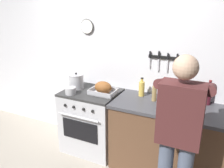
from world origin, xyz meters
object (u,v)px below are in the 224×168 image
(roasting_pan, at_px, (103,88))
(bottle_vinegar, at_px, (154,93))
(stove, at_px, (92,121))
(bottle_wine_red, at_px, (209,94))
(saucepan, at_px, (71,91))
(person_cook, at_px, (179,132))
(stock_pot, at_px, (76,81))
(cutting_board, at_px, (180,111))
(bottle_hot_sauce, at_px, (168,98))
(bottle_olive_oil, at_px, (197,98))
(bottle_cooking_oil, at_px, (142,88))

(roasting_pan, height_order, bottle_vinegar, bottle_vinegar)
(stove, relative_size, bottle_wine_red, 2.97)
(roasting_pan, bearing_deg, saucepan, -154.35)
(person_cook, height_order, bottle_wine_red, person_cook)
(stove, distance_m, saucepan, 0.57)
(stove, relative_size, stock_pot, 3.87)
(cutting_board, bearing_deg, bottle_hot_sauce, 135.96)
(stove, bearing_deg, bottle_olive_oil, 2.67)
(cutting_board, xyz_separation_m, bottle_olive_oil, (0.15, 0.19, 0.11))
(bottle_hot_sauce, bearing_deg, bottle_olive_oil, 2.51)
(saucepan, height_order, bottle_olive_oil, bottle_olive_oil)
(saucepan, distance_m, bottle_wine_red, 1.74)
(stock_pot, relative_size, bottle_vinegar, 0.94)
(roasting_pan, distance_m, bottle_hot_sauce, 0.85)
(bottle_cooking_oil, distance_m, bottle_olive_oil, 0.70)
(bottle_cooking_oil, height_order, bottle_olive_oil, bottle_olive_oil)
(cutting_board, bearing_deg, roasting_pan, 173.55)
(stove, relative_size, cutting_board, 2.50)
(stock_pot, bearing_deg, stove, -7.09)
(stock_pot, relative_size, saucepan, 1.58)
(roasting_pan, xyz_separation_m, bottle_vinegar, (0.68, 0.07, 0.02))
(person_cook, distance_m, bottle_hot_sauce, 0.75)
(stove, xyz_separation_m, bottle_olive_oil, (1.37, 0.06, 0.57))
(saucepan, bearing_deg, bottle_wine_red, 14.26)
(roasting_pan, bearing_deg, bottle_cooking_oil, 18.37)
(person_cook, xyz_separation_m, bottle_olive_oil, (0.06, 0.72, 0.07))
(bottle_olive_oil, bearing_deg, saucepan, -170.62)
(stock_pot, height_order, cutting_board, stock_pot)
(stove, bearing_deg, bottle_hot_sauce, 2.71)
(bottle_vinegar, bearing_deg, bottle_cooking_oil, 154.74)
(roasting_pan, relative_size, cutting_board, 0.98)
(saucepan, xyz_separation_m, bottle_vinegar, (1.07, 0.26, 0.06))
(stock_pot, distance_m, bottle_olive_oil, 1.62)
(cutting_board, distance_m, bottle_hot_sauce, 0.25)
(person_cook, xyz_separation_m, stock_pot, (-1.56, 0.68, 0.05))
(stove, bearing_deg, bottle_cooking_oil, 12.79)
(bottle_olive_oil, height_order, bottle_vinegar, bottle_olive_oil)
(cutting_board, relative_size, bottle_wine_red, 1.19)
(person_cook, distance_m, bottle_olive_oil, 0.72)
(stove, relative_size, bottle_cooking_oil, 3.61)
(cutting_board, bearing_deg, person_cook, -81.03)
(stove, relative_size, bottle_hot_sauce, 5.16)
(person_cook, bearing_deg, stock_pot, 70.18)
(stove, bearing_deg, bottle_vinegar, 4.05)
(stock_pot, bearing_deg, person_cook, -23.63)
(cutting_board, relative_size, bottle_hot_sauce, 2.07)
(bottle_vinegar, distance_m, bottle_wine_red, 0.63)
(bottle_olive_oil, bearing_deg, roasting_pan, -176.59)
(roasting_pan, distance_m, bottle_olive_oil, 1.18)
(bottle_wine_red, bearing_deg, bottle_vinegar, -164.37)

